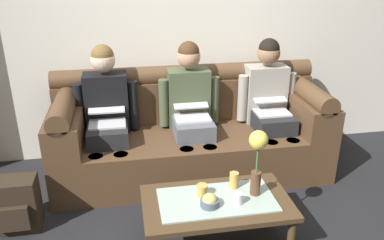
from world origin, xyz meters
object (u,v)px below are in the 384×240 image
Objects in this scene: person_middle at (191,105)px; coffee_table at (217,205)px; couch at (191,134)px; backpack_left at (15,205)px; cup_near_right at (234,180)px; person_right at (269,100)px; cup_far_center at (238,198)px; person_left at (107,111)px; flower_vase at (258,153)px; snack_bowl at (210,201)px; cup_near_left at (202,190)px.

person_middle is 1.11m from coffee_table.
couch is 5.88× the size of backpack_left.
couch is 0.95m from cup_near_right.
person_right is 1.31m from cup_far_center.
person_left reaches higher than flower_vase.
snack_bowl is at bearing -125.69° from person_right.
cup_far_center reaches higher than coffee_table.
couch is 1.59m from backpack_left.
couch is 1.07m from coffee_table.
backpack_left is (-1.35, 0.33, -0.19)m from cup_near_left.
person_right is at bearing 57.74° from cup_near_right.
cup_near_left is at bearing 142.88° from coffee_table.
person_left is at bearing 134.05° from cup_near_right.
person_right reaches higher than flower_vase.
flower_vase reaches higher than cup_far_center.
cup_near_left reaches higher than cup_far_center.
cup_near_right reaches higher than backpack_left.
couch is at bearing 96.62° from cup_far_center.
cup_far_center is at bearing -83.38° from couch.
person_left reaches higher than cup_near_left.
person_middle is 0.74m from person_right.
cup_near_right is 1.51× the size of cup_far_center.
person_right is (1.49, -0.00, 0.00)m from person_left.
cup_near_right is 1.63m from backpack_left.
cup_far_center is at bearing -32.59° from cup_near_left.
coffee_table is at bearing -90.00° from couch.
person_left is 1.32m from cup_near_right.
person_right is at bearing 54.31° from snack_bowl.
person_left reaches higher than snack_bowl.
cup_far_center is (0.13, -0.07, 0.09)m from coffee_table.
person_left and person_right have the same top height.
coffee_table is 0.13m from snack_bowl.
couch is 1.13m from flower_vase.
person_middle reaches higher than flower_vase.
flower_vase is (0.28, -1.04, 0.03)m from person_middle.
backpack_left is at bearing 170.25° from cup_near_right.
backpack_left is at bearing -163.26° from person_right.
cup_near_right is at bearing -45.95° from person_left.
flower_vase is at bearing -75.01° from couch.
person_left is at bearing 43.36° from backpack_left.
cup_near_left is 0.68× the size of cup_near_right.
couch is 1.13m from snack_bowl.
coffee_table is at bearing -125.11° from person_right.
backpack_left is (-1.44, 0.40, -0.10)m from coffee_table.
cup_near_left is (-0.37, 0.05, -0.28)m from flower_vase.
backpack_left is (-1.60, 0.27, -0.21)m from cup_near_right.
couch is at bearing 86.68° from snack_bowl.
cup_near_right is 0.28× the size of backpack_left.
flower_vase is (0.28, -1.05, 0.32)m from couch.
cup_near_right is 0.20m from cup_far_center.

